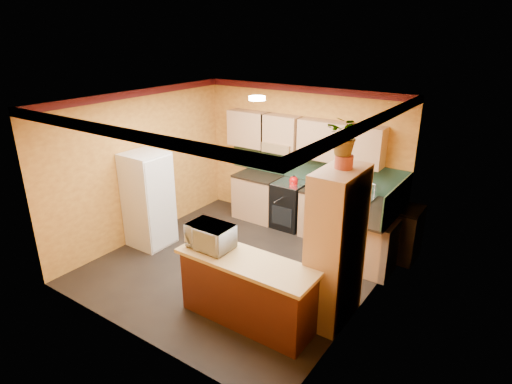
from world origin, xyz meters
TOP-DOWN VIEW (x-y plane):
  - room_shell at (0.02, 0.28)m, footprint 4.24×4.24m
  - base_cabinets_back at (0.57, 1.80)m, footprint 3.65×0.60m
  - countertop_back at (0.57, 1.80)m, footprint 3.65×0.62m
  - stove at (-0.05, 1.80)m, footprint 0.58×0.58m
  - kettle at (0.05, 1.75)m, footprint 0.18×0.18m
  - sink at (1.35, 1.80)m, footprint 0.48×0.40m
  - base_cabinets_right at (1.80, 1.11)m, footprint 0.60×0.80m
  - countertop_right at (1.80, 1.11)m, footprint 0.62×0.80m
  - fridge at (-1.75, -0.23)m, footprint 0.68×0.66m
  - pantry at (1.85, -0.32)m, footprint 0.48×0.90m
  - fern_pot at (1.85, -0.27)m, footprint 0.22×0.22m
  - fern at (1.85, -0.27)m, footprint 0.48×0.44m
  - breakfast_bar at (0.97, -1.05)m, footprint 1.80×0.55m
  - bar_top at (0.97, -1.05)m, footprint 1.90×0.65m
  - microwave at (0.38, -1.05)m, footprint 0.60×0.41m

SIDE VIEW (x-z plane):
  - base_cabinets_back at x=0.57m, z-range 0.00..0.88m
  - base_cabinets_right at x=1.80m, z-range 0.00..0.88m
  - breakfast_bar at x=0.97m, z-range 0.00..0.88m
  - stove at x=-0.05m, z-range 0.00..0.91m
  - fridge at x=-1.75m, z-range 0.00..1.70m
  - countertop_back at x=0.57m, z-range 0.88..0.92m
  - countertop_right at x=1.80m, z-range 0.88..0.92m
  - bar_top at x=0.97m, z-range 0.88..0.93m
  - sink at x=1.35m, z-range 0.92..0.95m
  - kettle at x=0.05m, z-range 0.91..1.09m
  - pantry at x=1.85m, z-range 0.00..2.10m
  - microwave at x=0.38m, z-range 0.93..1.26m
  - room_shell at x=0.02m, z-range 0.73..3.45m
  - fern_pot at x=1.85m, z-range 2.10..2.26m
  - fern at x=1.85m, z-range 2.26..2.73m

